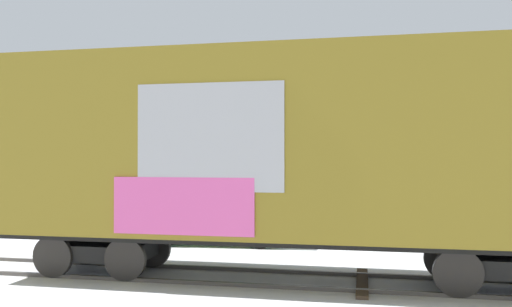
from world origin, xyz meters
TOP-DOWN VIEW (x-y plane):
  - ground_plane at (0.00, 0.00)m, footprint 260.00×260.00m
  - track at (-2.04, 0.05)m, footprint 60.02×3.36m
  - freight_car at (0.08, -0.00)m, footprint 13.13×3.42m
  - hillside at (-0.02, 74.36)m, footprint 157.92×31.49m
  - parked_car_green at (-2.65, 4.62)m, footprint 4.18×2.12m
  - parked_car_white at (3.98, 5.27)m, footprint 4.77×2.14m

SIDE VIEW (x-z plane):
  - ground_plane at x=0.00m, z-range 0.00..0.00m
  - track at x=-2.04m, z-range 0.00..0.08m
  - parked_car_white at x=3.98m, z-range 0.01..1.56m
  - parked_car_green at x=-2.65m, z-range -0.01..1.81m
  - freight_car at x=0.08m, z-range 0.31..5.34m
  - hillside at x=-0.02m, z-range -2.43..15.38m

